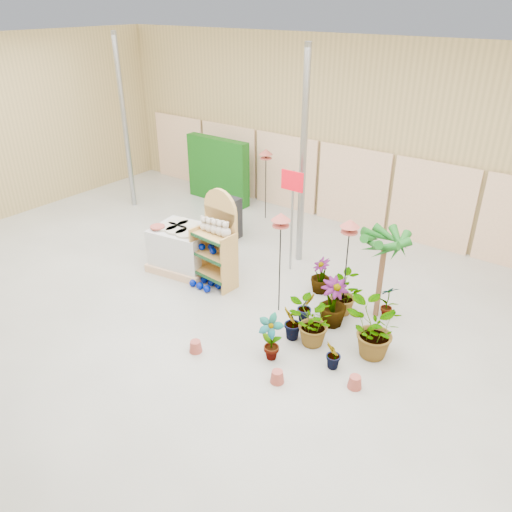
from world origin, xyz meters
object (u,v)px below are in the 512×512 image
Objects in this scene: display_shelf at (219,242)px; bird_table_front at (281,220)px; pallet_stack at (184,248)px; potted_plant_2 at (312,324)px.

display_shelf is 1.01× the size of bird_table_front.
pallet_stack is 0.74× the size of bird_table_front.
pallet_stack is 1.77× the size of potted_plant_2.
display_shelf is at bearing 175.15° from bird_table_front.
potted_plant_2 is at bearing -27.48° from bird_table_front.
bird_table_front is at bearing 152.52° from potted_plant_2.
pallet_stack is 3.65m from potted_plant_2.
display_shelf is at bearing 165.60° from potted_plant_2.
display_shelf is 1.36× the size of pallet_stack.
potted_plant_2 is at bearing -19.42° from pallet_stack.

